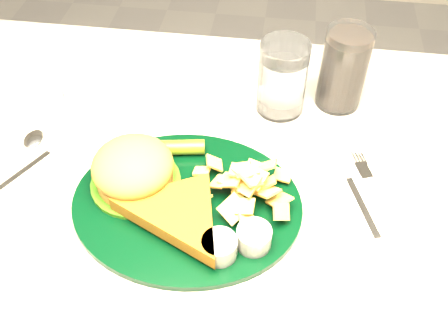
# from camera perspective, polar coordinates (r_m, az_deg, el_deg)

# --- Properties ---
(table) EXTENTS (1.20, 0.80, 0.75)m
(table) POSITION_cam_1_polar(r_m,az_deg,el_deg) (1.08, -2.02, -14.77)
(table) COLOR #ADA79D
(table) RESTS_ON ground
(dinner_plate) EXTENTS (0.34, 0.28, 0.08)m
(dinner_plate) POSITION_cam_1_polar(r_m,az_deg,el_deg) (0.71, -4.39, -2.42)
(dinner_plate) COLOR black
(dinner_plate) RESTS_ON table
(water_glass) EXTENTS (0.09, 0.09, 0.13)m
(water_glass) POSITION_cam_1_polar(r_m,az_deg,el_deg) (0.86, 6.69, 10.19)
(water_glass) COLOR white
(water_glass) RESTS_ON table
(cola_glass) EXTENTS (0.10, 0.10, 0.14)m
(cola_glass) POSITION_cam_1_polar(r_m,az_deg,el_deg) (0.88, 13.50, 10.94)
(cola_glass) COLOR black
(cola_glass) RESTS_ON table
(fork_napkin) EXTENTS (0.16, 0.18, 0.01)m
(fork_napkin) POSITION_cam_1_polar(r_m,az_deg,el_deg) (0.76, 15.50, -3.83)
(fork_napkin) COLOR white
(fork_napkin) RESTS_ON table
(spoon) EXTENTS (0.10, 0.15, 0.01)m
(spoon) POSITION_cam_1_polar(r_m,az_deg,el_deg) (0.84, -22.09, -0.32)
(spoon) COLOR white
(spoon) RESTS_ON table
(ramekin) EXTENTS (0.06, 0.06, 0.03)m
(ramekin) POSITION_cam_1_polar(r_m,az_deg,el_deg) (0.95, -16.63, 8.60)
(ramekin) COLOR white
(ramekin) RESTS_ON table
(wrapped_straw) EXTENTS (0.23, 0.13, 0.01)m
(wrapped_straw) POSITION_cam_1_polar(r_m,az_deg,el_deg) (0.89, -6.90, 6.91)
(wrapped_straw) COLOR white
(wrapped_straw) RESTS_ON table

